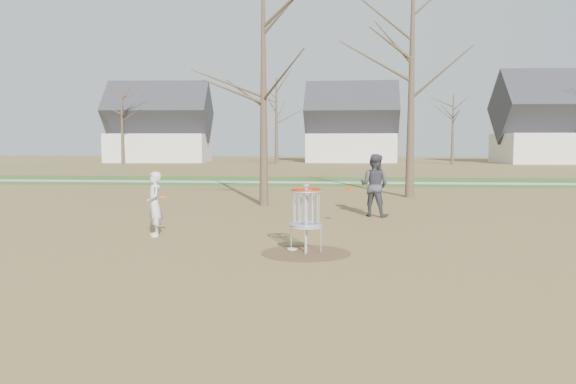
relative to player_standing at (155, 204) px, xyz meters
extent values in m
plane|color=brown|center=(3.69, -1.74, -0.77)|extent=(160.00, 160.00, 0.00)
cube|color=#2D5119|center=(3.69, 19.26, -0.76)|extent=(160.00, 8.00, 0.01)
cube|color=#9E9E99|center=(3.69, 18.26, -0.75)|extent=(160.00, 1.50, 0.01)
cylinder|color=#47331E|center=(3.69, -1.74, -0.76)|extent=(1.80, 1.80, 0.01)
imported|color=silver|center=(0.00, 0.00, 0.00)|extent=(0.59, 0.67, 1.53)
imported|color=#3B3A40|center=(5.39, 4.12, 0.17)|extent=(1.12, 1.01, 1.88)
cylinder|color=silver|center=(3.38, -1.41, -0.75)|extent=(0.22, 0.22, 0.02)
cylinder|color=red|center=(4.63, 1.89, 0.26)|extent=(0.22, 0.22, 0.06)
cylinder|color=orange|center=(0.30, -0.26, 0.20)|extent=(0.22, 0.22, 0.02)
cylinder|color=#9EA3AD|center=(3.69, -1.74, -0.09)|extent=(0.05, 0.05, 1.35)
cylinder|color=#9EA3AD|center=(3.69, -1.74, -0.22)|extent=(0.64, 0.64, 0.04)
torus|color=#9EA3AD|center=(3.69, -1.74, 0.48)|extent=(0.60, 0.60, 0.04)
torus|color=red|center=(3.69, -1.74, 0.52)|extent=(0.60, 0.60, 0.04)
cone|color=#382B1E|center=(1.69, 6.76, 2.98)|extent=(0.32, 0.32, 7.50)
cone|color=#382B1E|center=(7.19, 10.26, 3.48)|extent=(0.36, 0.36, 8.50)
cone|color=#382B1E|center=(-18.31, 44.26, 3.23)|extent=(0.36, 0.36, 8.00)
cone|color=#382B1E|center=(-2.31, 46.26, 3.73)|extent=(0.40, 0.40, 9.00)
cone|color=#382B1E|center=(15.69, 45.26, 2.73)|extent=(0.32, 0.32, 7.00)
cube|color=silver|center=(-16.31, 50.26, 0.83)|extent=(11.46, 7.75, 3.20)
pyramid|color=#2D2D33|center=(-16.31, 50.26, 4.21)|extent=(12.01, 7.79, 3.55)
cube|color=silver|center=(5.69, 52.26, 0.83)|extent=(10.24, 7.34, 3.20)
pyramid|color=#2D2D33|center=(5.69, 52.26, 4.21)|extent=(10.74, 7.36, 3.55)
cube|color=silver|center=(27.69, 50.26, 0.83)|extent=(12.40, 8.62, 3.20)
pyramid|color=#2D2D33|center=(27.69, 50.26, 4.46)|extent=(13.00, 8.65, 4.06)
camera|label=1|loc=(4.34, -12.82, 1.45)|focal=35.00mm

